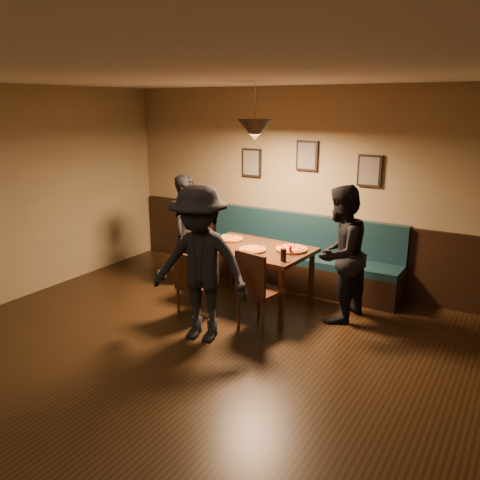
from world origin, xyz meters
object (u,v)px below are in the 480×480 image
at_px(dining_table, 254,275).
at_px(diner_right, 340,254).
at_px(booth_bench, 296,252).
at_px(tabasco_bottle, 291,250).
at_px(soda_glass, 283,255).
at_px(chair_near_right, 261,289).
at_px(diner_left, 188,231).
at_px(chair_near_left, 196,285).
at_px(diner_front, 200,264).

height_order(dining_table, diner_right, diner_right).
relative_size(booth_bench, tabasco_bottle, 22.97).
distance_m(dining_table, soda_glass, 0.80).
bearing_deg(soda_glass, diner_right, 38.33).
relative_size(chair_near_right, diner_right, 0.58).
distance_m(diner_left, soda_glass, 1.81).
bearing_deg(diner_right, chair_near_left, -50.96).
distance_m(dining_table, chair_near_right, 0.76).
height_order(chair_near_left, tabasco_bottle, tabasco_bottle).
bearing_deg(tabasco_bottle, diner_front, -115.83).
bearing_deg(chair_near_left, diner_right, 38.90).
bearing_deg(soda_glass, chair_near_left, -155.52).
distance_m(diner_front, tabasco_bottle, 1.25).
bearing_deg(soda_glass, booth_bench, 108.03).
distance_m(diner_left, diner_front, 1.78).
relative_size(chair_near_right, diner_left, 0.60).
bearing_deg(tabasco_bottle, chair_near_right, -100.65).
bearing_deg(diner_right, dining_table, -75.27).
relative_size(diner_left, diner_right, 0.97).
bearing_deg(diner_left, chair_near_left, -137.33).
bearing_deg(soda_glass, diner_left, 165.15).
relative_size(booth_bench, dining_table, 2.08).
bearing_deg(diner_front, booth_bench, 76.03).
bearing_deg(booth_bench, chair_near_right, -80.30).
distance_m(booth_bench, chair_near_left, 1.73).
relative_size(dining_table, diner_right, 0.87).
relative_size(booth_bench, diner_right, 1.81).
relative_size(diner_left, soda_glass, 10.73).
bearing_deg(tabasco_bottle, soda_glass, -83.11).
bearing_deg(diner_front, soda_glass, 47.55).
bearing_deg(diner_left, dining_table, -96.17).
bearing_deg(diner_front, diner_left, 122.65).
height_order(dining_table, diner_left, diner_left).
bearing_deg(diner_front, chair_near_left, 122.54).
bearing_deg(booth_bench, diner_right, -39.95).
bearing_deg(chair_near_right, dining_table, 135.93).
bearing_deg(dining_table, tabasco_bottle, -2.08).
xyz_separation_m(chair_near_right, diner_left, (-1.62, 0.76, 0.32)).
height_order(diner_right, soda_glass, diner_right).
height_order(dining_table, diner_front, diner_front).
height_order(diner_front, soda_glass, diner_front).
relative_size(booth_bench, diner_left, 1.88).
bearing_deg(chair_near_right, tabasco_bottle, 89.37).
xyz_separation_m(booth_bench, diner_left, (-1.36, -0.73, 0.30)).
bearing_deg(chair_near_left, diner_left, 140.51).
height_order(diner_left, soda_glass, diner_left).
height_order(diner_left, tabasco_bottle, diner_left).
bearing_deg(diner_right, chair_near_right, -33.98).
bearing_deg(chair_near_left, booth_bench, 79.89).
xyz_separation_m(dining_table, diner_front, (-0.00, -1.18, 0.49)).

